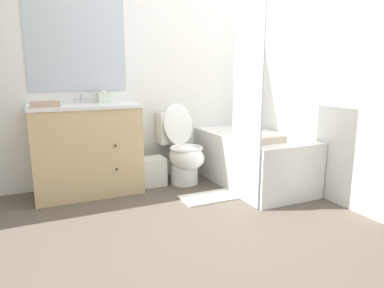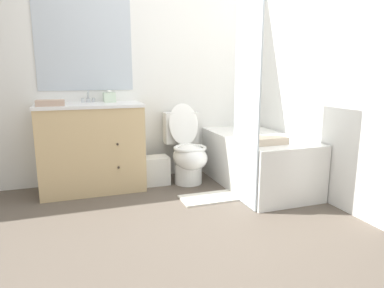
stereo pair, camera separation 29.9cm
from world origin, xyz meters
name	(u,v)px [view 1 (the left image)]	position (x,y,z in m)	size (l,w,h in m)	color
ground_plane	(214,229)	(0.00, 0.00, 0.00)	(14.00, 14.00, 0.00)	brown
wall_back	(149,68)	(-0.01, 1.55, 1.25)	(8.00, 0.06, 2.50)	silver
wall_right	(290,68)	(1.31, 0.76, 1.25)	(0.05, 2.53, 2.50)	silver
vanity_cabinet	(87,149)	(-0.76, 1.27, 0.46)	(1.03, 0.55, 0.90)	tan
sink_faucet	(82,100)	(-0.76, 1.44, 0.93)	(0.14, 0.12, 0.12)	silver
toilet	(183,151)	(0.24, 1.18, 0.35)	(0.38, 0.68, 0.87)	white
bathtub	(252,159)	(0.91, 0.83, 0.28)	(0.73, 1.39, 0.55)	white
shower_curtain	(247,103)	(0.53, 0.40, 0.93)	(0.01, 0.45, 1.85)	silver
wastebasket	(152,171)	(-0.11, 1.24, 0.15)	(0.27, 0.23, 0.30)	silver
tissue_box	(104,98)	(-0.55, 1.40, 0.95)	(0.12, 0.15, 0.13)	silver
hand_towel_folded	(45,104)	(-1.12, 1.14, 0.92)	(0.25, 0.15, 0.05)	tan
bath_towel_folded	(265,139)	(0.78, 0.44, 0.58)	(0.34, 0.23, 0.06)	beige
bath_mat	(210,197)	(0.27, 0.61, 0.01)	(0.56, 0.30, 0.02)	silver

